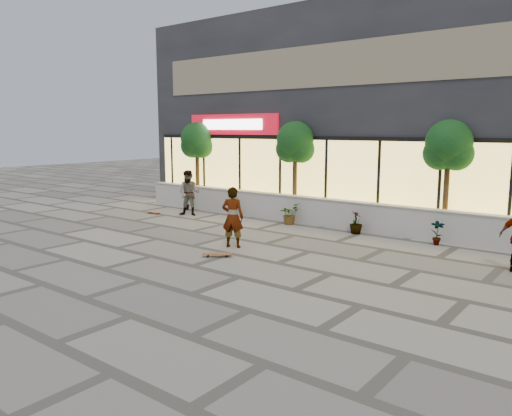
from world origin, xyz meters
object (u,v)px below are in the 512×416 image
Objects in this scene: skater_center at (233,217)px; tree_west at (197,142)px; skateboard_left at (154,212)px; tree_midwest at (295,145)px; skateboard_center at (217,254)px; tree_mideast at (448,148)px; skater_left at (189,193)px.

tree_west is at bearing -61.17° from skater_center.
tree_midwest is at bearing 23.11° from skateboard_left.
skateboard_left is at bearing 114.57° from skateboard_center.
tree_midwest is 2.09× the size of skater_center.
tree_mideast is at bearing 0.00° from tree_west.
skater_center is at bearing -76.18° from tree_midwest.
tree_west is 2.09× the size of skater_center.
tree_west reaches higher than skater_left.
tree_mideast reaches higher than skateboard_center.
skateboard_center is 8.00m from skateboard_left.
tree_mideast reaches higher than skateboard_left.
tree_midwest is (5.50, 0.00, 0.00)m from tree_west.
tree_midwest is 2.06× the size of skater_left.
tree_west is 10.22m from skateboard_center.
tree_midwest reaches higher than skateboard_left.
skateboard_center is at bearing -65.41° from skater_left.
tree_midwest is 6.71m from skateboard_left.
tree_mideast is at bearing 9.00° from skateboard_left.
skateboard_left is at bearing -43.71° from skater_center.
skater_center is at bearing 72.18° from skateboard_center.
skateboard_center is (7.26, -6.59, -2.90)m from tree_west.
skateboard_left is (-5.32, -2.86, -2.91)m from tree_midwest.
tree_midwest is at bearing 3.05° from skater_left.
skater_left is 2.48× the size of skateboard_left.
tree_west is 3.46m from skater_left.
tree_midwest reaches higher than skater_center.
tree_mideast is 7.43m from skater_center.
skateboard_center is at bearing -42.23° from tree_west.
tree_midwest is 4.85m from skater_left.
skateboard_center is at bearing -75.06° from tree_midwest.
tree_midwest is 4.83× the size of skateboard_center.
tree_mideast is at bearing 0.00° from tree_midwest.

